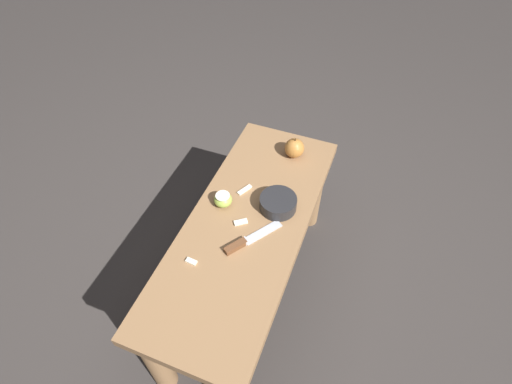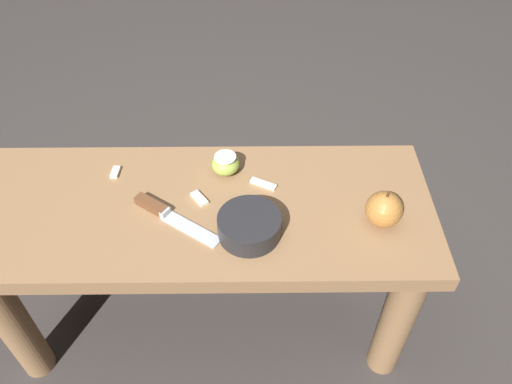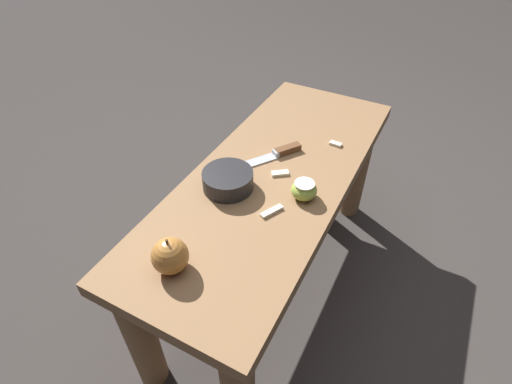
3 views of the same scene
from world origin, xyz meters
name	(u,v)px [view 2 (image 2 of 3)]	position (x,y,z in m)	size (l,w,h in m)	color
ground_plane	(214,315)	(0.00, 0.00, 0.00)	(8.00, 8.00, 0.00)	#383330
wooden_bench	(205,237)	(0.00, 0.00, 0.36)	(1.04, 0.41, 0.47)	olive
knife	(164,213)	(0.08, 0.03, 0.48)	(0.20, 0.15, 0.02)	#B7BABF
apple_whole	(384,209)	(-0.39, 0.05, 0.51)	(0.08, 0.08, 0.09)	#B27233
apple_cut	(225,164)	(-0.05, -0.11, 0.50)	(0.07, 0.07, 0.05)	#9EB747
apple_slice_near_knife	(263,184)	(-0.14, -0.06, 0.48)	(0.06, 0.04, 0.01)	white
apple_slice_center	(115,172)	(0.21, -0.11, 0.48)	(0.02, 0.04, 0.01)	white
apple_slice_near_bowl	(199,198)	(0.01, -0.02, 0.48)	(0.04, 0.05, 0.01)	white
bowl	(249,226)	(-0.11, 0.08, 0.50)	(0.13, 0.13, 0.05)	#232326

